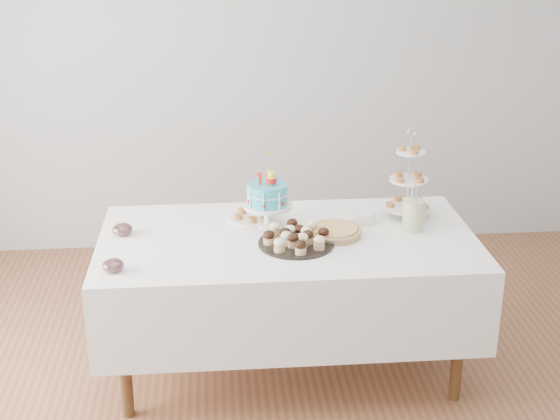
{
  "coord_description": "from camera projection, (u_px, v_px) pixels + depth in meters",
  "views": [
    {
      "loc": [
        -0.35,
        -3.33,
        2.34
      ],
      "look_at": [
        -0.04,
        0.3,
        0.92
      ],
      "focal_mm": 50.0,
      "sensor_mm": 36.0,
      "label": 1
    }
  ],
  "objects": [
    {
      "name": "utensil_pitcher",
      "position": [
        413.0,
        214.0,
        4.02
      ],
      "size": [
        0.12,
        0.11,
        0.25
      ],
      "rotation": [
        0.0,
        0.0,
        -0.36
      ],
      "color": "beige",
      "rests_on": "table"
    },
    {
      "name": "pie",
      "position": [
        335.0,
        231.0,
        3.97
      ],
      "size": [
        0.28,
        0.28,
        0.04
      ],
      "color": "tan",
      "rests_on": "table"
    },
    {
      "name": "birthday_cake",
      "position": [
        268.0,
        207.0,
        4.07
      ],
      "size": [
        0.26,
        0.26,
        0.39
      ],
      "rotation": [
        0.0,
        0.0,
        -0.28
      ],
      "color": "white",
      "rests_on": "table"
    },
    {
      "name": "tiered_stand",
      "position": [
        409.0,
        180.0,
        4.16
      ],
      "size": [
        0.25,
        0.25,
        0.49
      ],
      "color": "silver",
      "rests_on": "table"
    },
    {
      "name": "pastry_plate",
      "position": [
        251.0,
        216.0,
        4.19
      ],
      "size": [
        0.25,
        0.25,
        0.04
      ],
      "color": "white",
      "rests_on": "table"
    },
    {
      "name": "floor",
      "position": [
        293.0,
        398.0,
        3.98
      ],
      "size": [
        5.0,
        5.0,
        0.0
      ],
      "primitive_type": "plane",
      "color": "brown",
      "rests_on": "ground"
    },
    {
      "name": "table",
      "position": [
        287.0,
        276.0,
        4.06
      ],
      "size": [
        1.92,
        1.02,
        0.77
      ],
      "color": "white",
      "rests_on": "floor"
    },
    {
      "name": "jam_bowl_a",
      "position": [
        113.0,
        266.0,
        3.59
      ],
      "size": [
        0.1,
        0.1,
        0.06
      ],
      "color": "silver",
      "rests_on": "table"
    },
    {
      "name": "jam_bowl_b",
      "position": [
        122.0,
        230.0,
        3.98
      ],
      "size": [
        0.1,
        0.1,
        0.06
      ],
      "color": "silver",
      "rests_on": "table"
    },
    {
      "name": "cupcake_tray",
      "position": [
        296.0,
        237.0,
        3.86
      ],
      "size": [
        0.38,
        0.38,
        0.09
      ],
      "color": "black",
      "rests_on": "table"
    },
    {
      "name": "plate_stack",
      "position": [
        361.0,
        216.0,
        4.15
      ],
      "size": [
        0.16,
        0.16,
        0.06
      ],
      "color": "white",
      "rests_on": "table"
    },
    {
      "name": "walls",
      "position": [
        294.0,
        144.0,
        3.48
      ],
      "size": [
        5.04,
        4.04,
        2.7
      ],
      "color": "#A6A9AC",
      "rests_on": "floor"
    }
  ]
}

